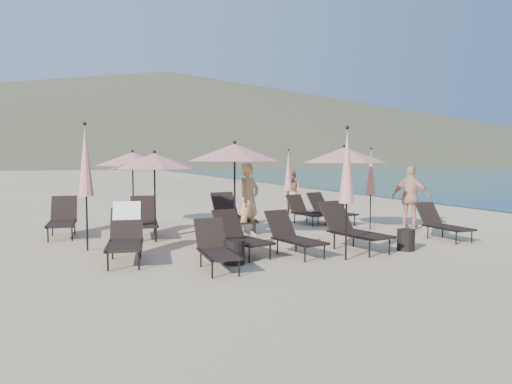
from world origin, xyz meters
name	(u,v)px	position (x,y,z in m)	size (l,w,h in m)	color
ground	(330,252)	(0.00, 0.00, 0.00)	(800.00, 800.00, 0.00)	#D6BA8C
volcanic_headland	(185,119)	(71.37, 302.62, 26.49)	(690.00, 690.00, 55.00)	brown
lounger_0	(126,234)	(-4.24, 0.78, 0.54)	(0.96, 1.90, 1.13)	black
lounger_1	(216,247)	(-2.79, -0.62, 0.41)	(0.67, 1.55, 0.87)	black
lounger_2	(240,235)	(-1.94, 0.41, 0.43)	(0.92, 1.69, 0.92)	black
lounger_3	(293,235)	(-0.87, 0.03, 0.42)	(0.85, 1.64, 0.90)	black
lounger_4	(352,228)	(0.61, 0.07, 0.49)	(0.96, 1.90, 1.04)	black
lounger_5	(442,223)	(3.49, 0.43, 0.42)	(0.61, 1.55, 0.89)	black
lounger_6	(63,219)	(-5.38, 4.47, 0.47)	(0.83, 1.82, 1.02)	black
lounger_7	(144,219)	(-3.43, 3.60, 0.48)	(0.93, 1.86, 1.03)	black
lounger_8	(233,216)	(-1.01, 3.53, 0.45)	(0.85, 1.73, 0.96)	black
lounger_9	(231,214)	(-0.97, 3.76, 0.49)	(0.77, 1.85, 1.05)	black
lounger_10	(305,211)	(1.69, 4.42, 0.41)	(0.79, 1.58, 0.87)	black
lounger_11	(330,210)	(2.35, 4.03, 0.44)	(1.07, 1.76, 0.95)	black
umbrella_open_0	(154,161)	(-3.28, 2.79, 1.98)	(2.08, 2.08, 2.24)	black
umbrella_open_1	(235,153)	(-1.53, 1.89, 2.18)	(2.29, 2.29, 2.47)	black
umbrella_open_2	(344,155)	(1.58, 2.01, 2.13)	(2.23, 2.23, 2.41)	black
umbrella_open_3	(133,159)	(-3.42, 5.48, 2.02)	(2.12, 2.12, 2.28)	black
umbrella_closed_0	(347,167)	(-0.12, -0.84, 1.87)	(0.32, 0.32, 2.69)	black
umbrella_closed_1	(371,173)	(2.78, 2.51, 1.63)	(0.27, 0.27, 2.35)	black
umbrella_closed_2	(86,162)	(-4.90, 2.17, 1.97)	(0.33, 0.33, 2.84)	black
umbrella_closed_3	(288,171)	(1.45, 5.14, 1.62)	(0.27, 0.27, 2.33)	black
side_table_0	(234,252)	(-2.34, -0.36, 0.24)	(0.41, 0.41, 0.47)	black
side_table_1	(406,240)	(1.67, -0.45, 0.24)	(0.39, 0.39, 0.48)	black
beachgoer_a	(249,199)	(-0.82, 2.79, 0.96)	(0.70, 0.46, 1.93)	tan
beachgoer_b	(292,192)	(2.32, 6.66, 0.81)	(0.79, 0.61, 1.62)	#B0775B
beachgoer_c	(411,197)	(3.91, 2.16, 0.92)	(1.08, 0.45, 1.84)	tan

